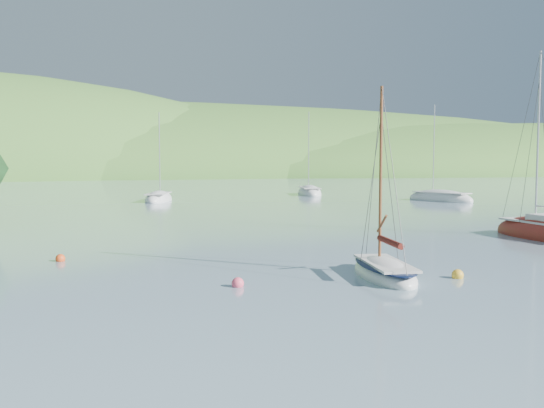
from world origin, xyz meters
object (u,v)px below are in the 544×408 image
object	(u,v)px
daysailer_white	(384,272)
distant_sloop_a	(159,200)
distant_sloop_b	(309,193)
distant_sloop_d	(440,199)

from	to	relation	value
daysailer_white	distant_sloop_a	xyz separation A→B (m)	(-4.19, 46.13, -0.01)
distant_sloop_a	distant_sloop_b	world-z (taller)	distant_sloop_b
daysailer_white	distant_sloop_d	world-z (taller)	distant_sloop_d
distant_sloop_a	distant_sloop_b	size ratio (longest dim) A/B	0.91
distant_sloop_a	distant_sloop_b	bearing A→B (deg)	34.99
distant_sloop_d	distant_sloop_a	bearing A→B (deg)	141.35
distant_sloop_b	distant_sloop_d	xyz separation A→B (m)	(9.99, -15.08, -0.00)
daysailer_white	distant_sloop_b	world-z (taller)	distant_sloop_b
distant_sloop_a	distant_sloop_d	xyz separation A→B (m)	(30.10, -8.40, 0.01)
daysailer_white	distant_sloop_b	size ratio (longest dim) A/B	0.69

